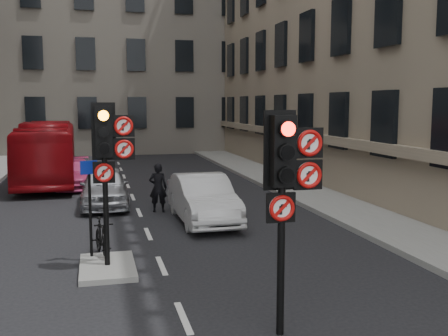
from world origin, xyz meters
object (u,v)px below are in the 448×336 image
signal_far (108,149)px  car_white (203,198)px  signal_near (287,175)px  car_pink (75,174)px  motorcyclist (158,188)px  bus_red (47,152)px  info_sign (90,195)px  car_silver (104,187)px  motorcycle (102,238)px

signal_far → car_white: 5.48m
signal_near → car_pink: (-3.77, 16.12, -1.98)m
signal_far → motorcyclist: (1.76, 5.97, -1.87)m
motorcyclist → bus_red: bearing=-50.7°
car_pink → motorcyclist: size_ratio=2.47×
bus_red → info_sign: size_ratio=4.48×
car_white → bus_red: bearing=117.4°
signal_near → car_pink: 16.67m
signal_far → car_pink: 12.35m
car_silver → motorcycle: size_ratio=2.63×
signal_near → bus_red: (-5.04, 18.18, -1.18)m
car_white → motorcyclist: 2.14m
motorcycle → car_silver: bearing=79.2°
info_sign → signal_near: bearing=-72.7°
signal_near → car_silver: size_ratio=0.87×
motorcycle → signal_far: bearing=-88.4°
signal_far → bus_red: size_ratio=0.35×
bus_red → motorcycle: size_ratio=6.45×
car_pink → motorcyclist: (2.93, -6.15, 0.24)m
signal_near → car_white: (0.34, 8.18, -1.85)m
car_pink → car_white: bearing=-66.2°
car_white → bus_red: (-5.38, 10.00, 0.67)m
info_sign → car_white: bearing=30.3°
signal_near → info_sign: signal_near is taller
car_white → motorcyclist: motorcyclist is taller
signal_near → motorcycle: (-2.79, 5.01, -2.11)m
car_silver → info_sign: size_ratio=1.83×
motorcyclist → car_pink: bearing=-52.3°
signal_far → bus_red: (-2.44, 14.18, -1.30)m
motorcycle → info_sign: bearing=-140.7°
car_silver → info_sign: 6.77m
bus_red → car_pink: bearing=-60.1°
car_white → car_pink: (-4.11, 7.94, -0.13)m
info_sign → motorcycle: bearing=32.9°
signal_far → car_white: (2.94, 4.18, -1.97)m
signal_far → bus_red: 14.45m
car_pink → signal_far: bearing=-88.0°
motorcycle → info_sign: info_sign is taller
signal_near → motorcycle: bearing=119.1°
car_pink → motorcycle: car_pink is taller
car_white → motorcyclist: (-1.18, 1.79, 0.10)m
car_white → motorcycle: bearing=-135.5°
bus_red → info_sign: (2.01, -13.44, 0.17)m
motorcyclist → info_sign: bearing=79.5°
signal_far → info_sign: signal_far is taller
signal_far → motorcyclist: 6.50m
bus_red → motorcyclist: bus_red is taller
info_sign → car_silver: bearing=70.9°
signal_far → motorcycle: signal_far is taller
car_pink → info_sign: bearing=-89.8°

